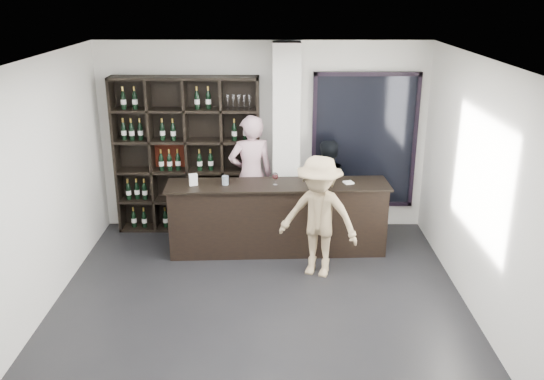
{
  "coord_description": "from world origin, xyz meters",
  "views": [
    {
      "loc": [
        0.17,
        -5.86,
        3.62
      ],
      "look_at": [
        0.14,
        1.1,
        1.17
      ],
      "focal_mm": 38.0,
      "sensor_mm": 36.0,
      "label": 1
    }
  ],
  "objects_px": {
    "tasting_counter": "(278,218)",
    "customer": "(319,217)",
    "taster_pink": "(251,176)",
    "taster_black": "(325,188)",
    "wine_shelf": "(187,156)"
  },
  "relations": [
    {
      "from": "tasting_counter",
      "to": "customer",
      "type": "bearing_deg",
      "value": -55.64
    },
    {
      "from": "tasting_counter",
      "to": "taster_pink",
      "type": "height_order",
      "value": "taster_pink"
    },
    {
      "from": "taster_black",
      "to": "customer",
      "type": "relative_size",
      "value": 0.91
    },
    {
      "from": "tasting_counter",
      "to": "taster_black",
      "type": "distance_m",
      "value": 1.0
    },
    {
      "from": "taster_pink",
      "to": "taster_black",
      "type": "xyz_separation_m",
      "value": [
        1.13,
        0.0,
        -0.19
      ]
    },
    {
      "from": "tasting_counter",
      "to": "customer",
      "type": "xyz_separation_m",
      "value": [
        0.53,
        -0.7,
        0.3
      ]
    },
    {
      "from": "tasting_counter",
      "to": "taster_black",
      "type": "relative_size",
      "value": 2.1
    },
    {
      "from": "wine_shelf",
      "to": "tasting_counter",
      "type": "xyz_separation_m",
      "value": [
        1.37,
        -0.82,
        -0.68
      ]
    },
    {
      "from": "tasting_counter",
      "to": "customer",
      "type": "relative_size",
      "value": 1.92
    },
    {
      "from": "tasting_counter",
      "to": "taster_black",
      "type": "height_order",
      "value": "taster_black"
    },
    {
      "from": "wine_shelf",
      "to": "taster_pink",
      "type": "xyz_separation_m",
      "value": [
        0.97,
        -0.17,
        -0.27
      ]
    },
    {
      "from": "wine_shelf",
      "to": "tasting_counter",
      "type": "height_order",
      "value": "wine_shelf"
    },
    {
      "from": "tasting_counter",
      "to": "customer",
      "type": "distance_m",
      "value": 0.92
    },
    {
      "from": "wine_shelf",
      "to": "taster_black",
      "type": "relative_size",
      "value": 1.62
    },
    {
      "from": "tasting_counter",
      "to": "taster_pink",
      "type": "relative_size",
      "value": 1.67
    }
  ]
}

